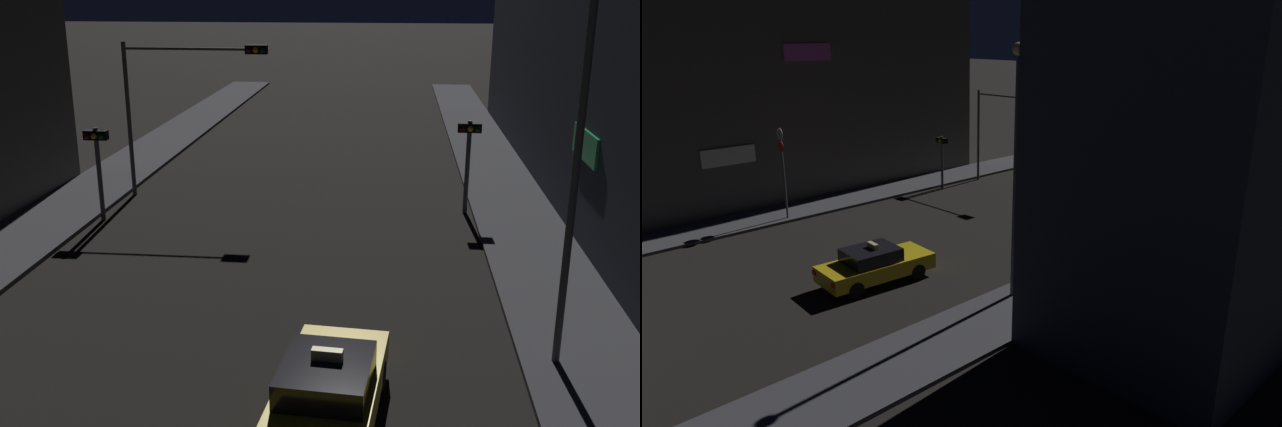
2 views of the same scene
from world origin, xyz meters
The scene contains 7 objects.
sidewalk_left centered at (-7.96, 27.94, 0.07)m, with size 2.93×59.89×0.14m, color #424247.
sidewalk_right centered at (7.96, 27.94, 0.07)m, with size 2.93×59.89×0.14m, color #424247.
taxi centered at (2.61, 10.80, 0.74)m, with size 2.16×4.58×1.62m.
traffic_light_overhead centered at (-4.23, 25.44, 4.21)m, with size 5.39×0.42×5.80m.
traffic_light_left_kerb centered at (-6.24, 22.27, 2.35)m, with size 0.80×0.42×3.23m.
traffic_light_right_kerb centered at (6.24, 24.41, 2.40)m, with size 0.80×0.42×3.32m.
street_lamp_near_block centered at (7.24, 13.53, 5.55)m, with size 0.43×0.43×8.84m.
Camera 1 is at (3.68, -0.90, 7.86)m, focal length 41.19 mm.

